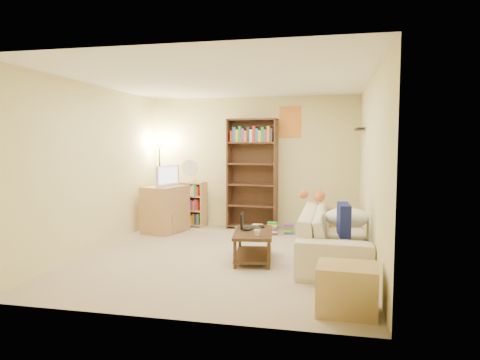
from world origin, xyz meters
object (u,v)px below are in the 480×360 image
Objects in this scene: tabby_cat at (316,196)px; coffee_table at (253,242)px; tv_stand at (165,209)px; desk_fan at (190,170)px; laptop at (251,228)px; end_cabinet at (347,289)px; floor_lamp at (159,160)px; sofa at (335,235)px; television at (165,176)px; tall_bookshelf at (252,171)px; mug at (257,233)px; side_table at (342,224)px; short_bookshelf at (189,204)px.

coffee_table is at bearing -123.44° from tabby_cat.
desk_fan is (0.29, 0.58, 0.68)m from tv_stand.
end_cabinet is at bearing -139.20° from laptop.
floor_lamp is (-2.25, 2.11, 1.03)m from coffee_table.
end_cabinet is at bearing -176.12° from sofa.
floor_lamp is (-0.33, 0.55, 0.27)m from television.
coffee_table is 1.75× the size of end_cabinet.
tall_bookshelf reaches higher than tv_stand.
tabby_cat reaches higher than mug.
sofa is at bearing 31.39° from mug.
sofa is 5.42× the size of desk_fan.
desk_fan is (-1.22, -0.04, 0.00)m from tall_bookshelf.
tabby_cat is 3.23m from floor_lamp.
television is at bearing 0.00° from tv_stand.
tabby_cat is at bearing 8.68° from tv_stand.
laptop is 0.15× the size of tall_bookshelf.
tabby_cat is at bearing 64.87° from mug.
tall_bookshelf reaches higher than floor_lamp.
side_table is (1.13, 1.73, -0.16)m from mug.
tall_bookshelf reaches higher than sofa.
tabby_cat is at bearing -81.32° from television.
desk_fan is 0.75× the size of side_table.
mug is at bearing -45.53° from floor_lamp.
coffee_table is 1.13× the size of short_bookshelf.
short_bookshelf reaches higher than coffee_table.
sofa reaches higher than coffee_table.
side_table is at bearing 42.15° from coffee_table.
laptop is 2.43m from television.
tv_stand is at bearing 133.38° from coffee_table.
mug is 0.28× the size of desk_fan.
sofa is 4.40× the size of tabby_cat.
coffee_table is at bearing 126.68° from end_cabinet.
tabby_cat is at bearing -20.35° from desk_fan.
television is at bearing -154.40° from tall_bookshelf.
side_table reaches higher than laptop.
tall_bookshelf reaches higher than short_bookshelf.
television is at bearing -59.23° from floor_lamp.
desk_fan is 3.06m from side_table.
floor_lamp is 3.68m from side_table.
tv_stand is at bearing 0.00° from television.
television reaches higher than tv_stand.
end_cabinet is (3.12, -3.18, -0.80)m from television.
mug is 2.80m from television.
television is at bearing 68.67° from sofa.
floor_lamp is at bearing 134.47° from mug.
short_bookshelf is at bearing 137.84° from desk_fan.
floor_lamp reaches higher than end_cabinet.
laptop is 2.35m from tv_stand.
television is 0.31× the size of tall_bookshelf.
sofa is at bearing -47.47° from tall_bookshelf.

